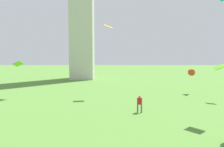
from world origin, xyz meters
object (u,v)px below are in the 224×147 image
object	(u,v)px
person_0	(139,103)
kite_flying_7	(192,71)
kite_flying_3	(219,67)
kite_flying_1	(18,64)
kite_flying_5	(108,27)

from	to	relation	value
person_0	kite_flying_7	xyz separation A→B (m)	(9.56, 11.07, 2.50)
kite_flying_3	kite_flying_7	distance (m)	5.57
person_0	kite_flying_3	xyz separation A→B (m)	(11.03, 5.78, 3.42)
kite_flying_1	kite_flying_3	xyz separation A→B (m)	(27.03, -2.23, -0.31)
kite_flying_3	kite_flying_7	xyz separation A→B (m)	(-1.47, 5.30, -0.92)
kite_flying_1	kite_flying_5	world-z (taller)	kite_flying_5
kite_flying_5	person_0	bearing A→B (deg)	-72.91
kite_flying_7	person_0	bearing A→B (deg)	-120.97
person_0	kite_flying_7	distance (m)	14.84
kite_flying_1	kite_flying_7	bearing A→B (deg)	17.54
kite_flying_5	kite_flying_1	bearing A→B (deg)	-178.02
kite_flying_7	kite_flying_3	bearing A→B (deg)	-64.64
kite_flying_1	kite_flying_5	xyz separation A→B (m)	(12.54, 1.20, 5.29)
kite_flying_5	kite_flying_7	world-z (taller)	kite_flying_5
kite_flying_7	kite_flying_1	bearing A→B (deg)	-163.32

